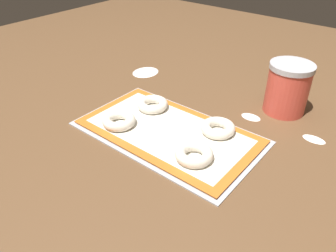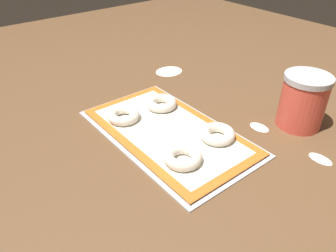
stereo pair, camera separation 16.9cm
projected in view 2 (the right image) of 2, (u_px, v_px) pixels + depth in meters
name	position (u px, v px, depth m)	size (l,w,h in m)	color
ground_plane	(162.00, 135.00, 0.95)	(2.80, 2.80, 0.00)	brown
baking_tray	(168.00, 132.00, 0.96)	(0.53, 0.31, 0.01)	#B2B5BA
baking_mat	(168.00, 131.00, 0.95)	(0.51, 0.28, 0.00)	orange
bagel_front_left	(123.00, 115.00, 0.99)	(0.10, 0.10, 0.03)	silver
bagel_front_right	(183.00, 157.00, 0.83)	(0.10, 0.10, 0.03)	silver
bagel_back_left	(161.00, 103.00, 1.06)	(0.10, 0.10, 0.03)	silver
bagel_back_right	(217.00, 134.00, 0.91)	(0.10, 0.10, 0.03)	silver
flour_canister	(303.00, 101.00, 0.95)	(0.13, 0.13, 0.16)	#DB4C3D
flour_patch_near	(320.00, 159.00, 0.86)	(0.06, 0.04, 0.00)	white
flour_patch_far	(259.00, 127.00, 0.98)	(0.06, 0.04, 0.00)	white
flour_patch_side	(169.00, 71.00, 1.33)	(0.10, 0.11, 0.00)	white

